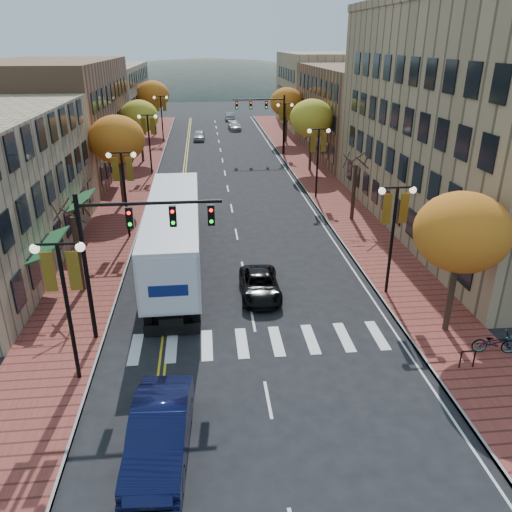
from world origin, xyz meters
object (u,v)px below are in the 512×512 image
object	(u,v)px
semi_truck	(175,226)
black_suv	(260,285)
bicycle	(495,343)
navy_sedan	(160,433)

from	to	relation	value
semi_truck	black_suv	world-z (taller)	semi_truck
bicycle	black_suv	bearing A→B (deg)	64.59
semi_truck	bicycle	xyz separation A→B (m)	(14.19, -11.14, -1.90)
semi_truck	bicycle	distance (m)	18.13
bicycle	navy_sedan	bearing A→B (deg)	116.25
semi_truck	black_suv	size ratio (longest dim) A/B	3.90
semi_truck	navy_sedan	size ratio (longest dim) A/B	3.30
semi_truck	black_suv	bearing A→B (deg)	-44.72
black_suv	bicycle	distance (m)	11.65
semi_truck	navy_sedan	world-z (taller)	semi_truck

